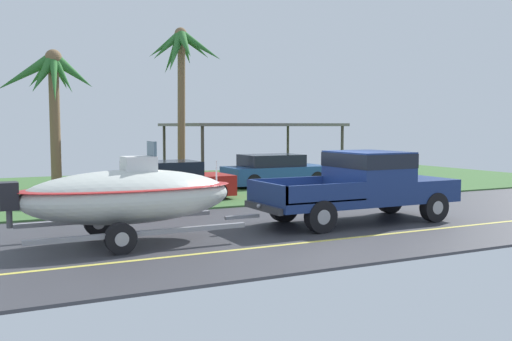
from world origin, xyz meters
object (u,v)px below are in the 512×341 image
palm_tree_near_left (51,86)px  palm_tree_near_right (181,62)px  parked_sedan_near (166,182)px  carport_awning (251,126)px  pickup_truck_towing (367,183)px  parked_sedan_far (275,171)px  boat_on_trailer (128,196)px

palm_tree_near_left → palm_tree_near_right: palm_tree_near_right is taller
parked_sedan_near → carport_awning: carport_awning is taller
pickup_truck_towing → palm_tree_near_left: size_ratio=1.13×
parked_sedan_near → carport_awning: bearing=46.3°
pickup_truck_towing → carport_awning: bearing=76.9°
pickup_truck_towing → palm_tree_near_left: palm_tree_near_left is taller
pickup_truck_towing → palm_tree_near_right: size_ratio=0.90×
carport_awning → parked_sedan_far: bearing=-103.7°
carport_awning → palm_tree_near_left: palm_tree_near_left is taller
parked_sedan_far → palm_tree_near_left: 9.74m
boat_on_trailer → palm_tree_near_right: 10.88m
boat_on_trailer → carport_awning: (9.67, 13.44, 1.55)m
boat_on_trailer → parked_sedan_near: bearing=65.1°
palm_tree_near_right → pickup_truck_towing: bearing=-77.2°
boat_on_trailer → palm_tree_near_right: bearing=63.7°
pickup_truck_towing → carport_awning: size_ratio=0.74×
palm_tree_near_right → boat_on_trailer: bearing=-116.3°
parked_sedan_far → palm_tree_near_left: (-9.12, -1.20, 3.22)m
parked_sedan_far → carport_awning: carport_awning is taller
pickup_truck_towing → palm_tree_near_right: 10.12m
pickup_truck_towing → carport_awning: 13.89m
parked_sedan_far → palm_tree_near_right: 6.00m
pickup_truck_towing → boat_on_trailer: boat_on_trailer is taller
parked_sedan_far → parked_sedan_near: bearing=-155.5°
boat_on_trailer → parked_sedan_far: bearing=46.3°
carport_awning → palm_tree_near_left: (-10.20, -5.66, 1.30)m
boat_on_trailer → parked_sedan_near: 7.09m
parked_sedan_far → palm_tree_near_left: palm_tree_near_left is taller
boat_on_trailer → palm_tree_near_left: size_ratio=1.15×
parked_sedan_near → palm_tree_near_left: palm_tree_near_left is taller
parked_sedan_near → carport_awning: size_ratio=0.56×
parked_sedan_near → parked_sedan_far: 6.16m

